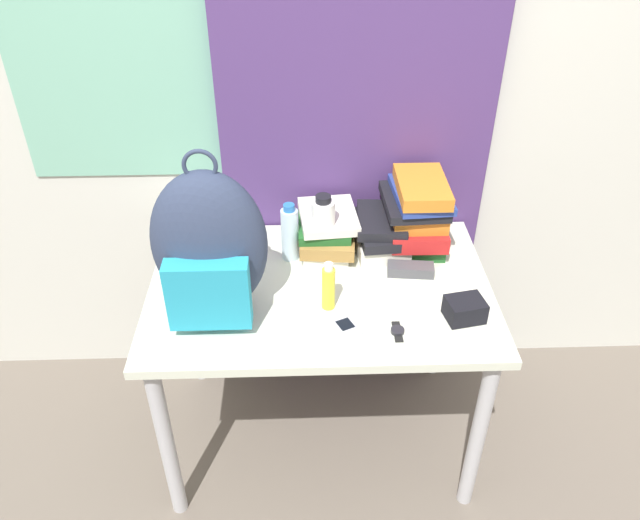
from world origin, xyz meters
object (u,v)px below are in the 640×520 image
object	(u,v)px
book_stack_right	(417,214)
sports_bottle	(323,229)
sunscreen_bottle	(328,287)
book_stack_left	(327,230)
cell_phone	(345,326)
book_stack_center	(381,232)
camera_pouch	(465,309)
wristwatch	(397,331)
sunglasses_case	(411,269)
water_bottle	(290,233)
backpack	(209,249)

from	to	relation	value
book_stack_right	sports_bottle	size ratio (longest dim) A/B	1.15
sunscreen_bottle	sports_bottle	bearing A→B (deg)	91.32
book_stack_left	cell_phone	bearing A→B (deg)	-85.26
book_stack_left	book_stack_center	bearing A→B (deg)	-2.21
book_stack_left	sports_bottle	xyz separation A→B (m)	(-0.02, -0.07, 0.05)
book_stack_left	camera_pouch	world-z (taller)	book_stack_left
sunscreen_bottle	wristwatch	world-z (taller)	sunscreen_bottle
book_stack_left	sunglasses_case	xyz separation A→B (m)	(0.27, -0.17, -0.05)
wristwatch	water_bottle	bearing A→B (deg)	128.78
sports_bottle	sunglasses_case	size ratio (longest dim) A/B	1.55
book_stack_left	sunscreen_bottle	bearing A→B (deg)	-91.66
wristwatch	book_stack_left	bearing A→B (deg)	112.58
sports_bottle	camera_pouch	bearing A→B (deg)	-38.55
book_stack_center	sports_bottle	world-z (taller)	sports_bottle
water_bottle	cell_phone	xyz separation A→B (m)	(0.16, -0.37, -0.09)
book_stack_left	wristwatch	distance (m)	0.49
sports_bottle	sunscreen_bottle	world-z (taller)	sports_bottle
backpack	water_bottle	xyz separation A→B (m)	(0.22, 0.27, -0.13)
backpack	book_stack_right	bearing A→B (deg)	26.27
book_stack_right	camera_pouch	distance (m)	0.41
book_stack_right	water_bottle	distance (m)	0.44
book_stack_center	wristwatch	size ratio (longest dim) A/B	3.06
backpack	cell_phone	size ratio (longest dim) A/B	4.40
book_stack_left	water_bottle	distance (m)	0.14
water_bottle	sports_bottle	bearing A→B (deg)	-3.41
sunglasses_case	wristwatch	world-z (taller)	sunglasses_case
sunglasses_case	water_bottle	bearing A→B (deg)	164.61
backpack	sports_bottle	xyz separation A→B (m)	(0.33, 0.26, -0.11)
water_bottle	wristwatch	world-z (taller)	water_bottle
cell_phone	wristwatch	size ratio (longest dim) A/B	1.37
book_stack_center	book_stack_right	world-z (taller)	book_stack_right
backpack	water_bottle	size ratio (longest dim) A/B	2.55
water_bottle	book_stack_right	bearing A→B (deg)	7.32
sports_bottle	wristwatch	world-z (taller)	sports_bottle
backpack	camera_pouch	xyz separation A→B (m)	(0.74, -0.07, -0.19)
sunscreen_bottle	book_stack_left	bearing A→B (deg)	88.34
sunglasses_case	wristwatch	size ratio (longest dim) A/B	1.78
water_bottle	wristwatch	xyz separation A→B (m)	(0.31, -0.39, -0.09)
sports_bottle	camera_pouch	xyz separation A→B (m)	(0.41, -0.33, -0.08)
water_bottle	sunscreen_bottle	world-z (taller)	water_bottle
sports_bottle	cell_phone	distance (m)	0.38
book_stack_right	wristwatch	world-z (taller)	book_stack_right
backpack	sunscreen_bottle	size ratio (longest dim) A/B	3.25
backpack	camera_pouch	distance (m)	0.77
sports_bottle	cell_phone	size ratio (longest dim) A/B	2.01
book_stack_left	wristwatch	xyz separation A→B (m)	(0.19, -0.45, -0.06)
book_stack_right	sunscreen_bottle	size ratio (longest dim) A/B	1.71
camera_pouch	sports_bottle	bearing A→B (deg)	141.45
sunscreen_bottle	sunglasses_case	size ratio (longest dim) A/B	1.05
water_bottle	cell_phone	bearing A→B (deg)	-66.29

